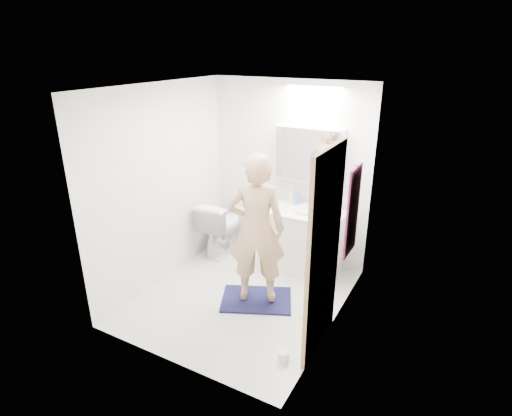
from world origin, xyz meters
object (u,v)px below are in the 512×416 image
Objects in this scene: medicine_cabinet at (309,154)px; person at (257,230)px; toilet at (221,226)px; toilet_paper_roll at (284,356)px; toothbrush_cup at (326,207)px; soap_bottle_b at (296,197)px; soap_bottle_a at (291,196)px; vanity_cabinet at (305,242)px.

person is at bearing -95.40° from medicine_cabinet.
toilet is 2.36m from toilet_paper_roll.
medicine_cabinet reaches higher than toothbrush_cup.
soap_bottle_a is at bearing -152.90° from soap_bottle_b.
toothbrush_cup is 0.89× the size of toilet_paper_roll.
soap_bottle_b is (0.06, 0.03, -0.02)m from soap_bottle_a.
vanity_cabinet is 4.02× the size of soap_bottle_a.
medicine_cabinet reaches higher than soap_bottle_a.
vanity_cabinet is 1.13m from medicine_cabinet.
toilet_paper_roll is at bearing -74.01° from vanity_cabinet.
toothbrush_cup is (0.28, -0.05, -0.63)m from medicine_cabinet.
soap_bottle_a is 1.22× the size of soap_bottle_b.
soap_bottle_a is 2.19m from toilet_paper_roll.
soap_bottle_a reaches higher than toilet_paper_roll.
soap_bottle_a is (-0.29, 0.15, 0.54)m from vanity_cabinet.
soap_bottle_a is at bearing -168.53° from toilet.
toilet is 0.46× the size of person.
soap_bottle_b is at bearing -167.46° from medicine_cabinet.
toothbrush_cup is at bearing 99.03° from toilet_paper_roll.
person reaches higher than toothbrush_cup.
toothbrush_cup is at bearing -133.97° from person.
toilet is (-1.23, -0.11, 0.01)m from vanity_cabinet.
medicine_cabinet is 8.00× the size of toilet_paper_roll.
toothbrush_cup is at bearing -9.96° from medicine_cabinet.
medicine_cabinet is 0.60m from soap_bottle_a.
toilet_paper_roll is at bearing -73.07° from medicine_cabinet.
person is 7.67× the size of soap_bottle_a.
soap_bottle_a is 0.48m from toothbrush_cup.
toothbrush_cup is at bearing 39.95° from vanity_cabinet.
person is at bearing -109.45° from toothbrush_cup.
medicine_cabinet is 1.62m from toilet.
medicine_cabinet is 0.60m from soap_bottle_b.
person is 1.19m from toothbrush_cup.
medicine_cabinet is 0.51× the size of person.
person is 15.62× the size of toilet_paper_roll.
medicine_cabinet is at bearing 114.08° from vanity_cabinet.
vanity_cabinet is at bearing -65.92° from medicine_cabinet.
toothbrush_cup is (0.40, 1.12, -0.04)m from person.
vanity_cabinet is 1.02× the size of medicine_cabinet.
toilet_paper_roll is (0.29, -1.85, -0.82)m from toothbrush_cup.
person is at bearing -85.72° from soap_bottle_a.
person is 9.34× the size of soap_bottle_b.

